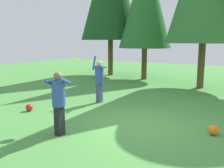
# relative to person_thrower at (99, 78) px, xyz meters

# --- Properties ---
(ground_plane) EXTENTS (40.00, 40.00, 0.00)m
(ground_plane) POSITION_rel_person_thrower_xyz_m (2.52, -1.74, -1.00)
(ground_plane) COLOR #4C9342
(person_thrower) EXTENTS (0.60, 0.60, 1.85)m
(person_thrower) POSITION_rel_person_thrower_xyz_m (0.00, 0.00, 0.00)
(person_thrower) COLOR #38476B
(person_thrower) RESTS_ON ground_plane
(person_catcher) EXTENTS (0.61, 0.67, 1.67)m
(person_catcher) POSITION_rel_person_thrower_xyz_m (1.04, -3.45, -0.01)
(person_catcher) COLOR black
(person_catcher) RESTS_ON ground_plane
(frisbee) EXTENTS (0.38, 0.38, 0.11)m
(frisbee) POSITION_rel_person_thrower_xyz_m (0.73, -2.27, 0.89)
(frisbee) COLOR yellow
(ball_red) EXTENTS (0.25, 0.25, 0.25)m
(ball_red) POSITION_rel_person_thrower_xyz_m (-1.44, -2.31, -0.87)
(ball_red) COLOR red
(ball_red) RESTS_ON ground_plane
(ball_orange) EXTENTS (0.28, 0.28, 0.28)m
(ball_orange) POSITION_rel_person_thrower_xyz_m (4.53, -1.40, -0.86)
(ball_orange) COLOR orange
(ball_orange) RESTS_ON ground_plane
(tree_left) EXTENTS (3.26, 3.26, 7.79)m
(tree_left) POSITION_rel_person_thrower_xyz_m (-0.91, 6.56, 3.87)
(tree_left) COLOR brown
(tree_left) RESTS_ON ground_plane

